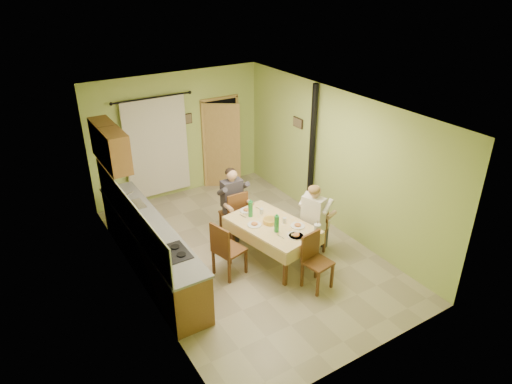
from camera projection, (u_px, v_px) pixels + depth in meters
floor at (248, 252)px, 8.54m from camera, size 4.00×6.00×0.01m
room_shell at (247, 162)px, 7.72m from camera, size 4.04×6.04×2.82m
kitchen_run at (150, 247)px, 7.82m from camera, size 0.64×3.64×1.56m
upper_cabinets at (110, 145)px, 8.09m from camera, size 0.35×1.40×0.70m
curtain at (157, 147)px, 9.91m from camera, size 1.70×0.07×2.22m
doorway at (222, 143)px, 10.71m from camera, size 0.96×0.51×2.15m
dining_table at (272, 242)px, 8.15m from camera, size 1.26×1.76×0.76m
tableware at (277, 223)px, 7.88m from camera, size 0.87×1.55×0.33m
chair_far at (234, 222)px, 8.95m from camera, size 0.44×0.44×0.99m
chair_near at (317, 272)px, 7.51m from camera, size 0.47×0.47×0.96m
chair_right at (313, 239)px, 8.40m from camera, size 0.50×0.50×0.94m
chair_left at (229, 259)px, 7.83m from camera, size 0.56×0.56×1.02m
man_far at (233, 195)px, 8.69m from camera, size 0.58×0.47×1.39m
man_right at (314, 212)px, 8.12m from camera, size 0.59×0.65×1.39m
stove_flue at (311, 169)px, 9.43m from camera, size 0.24×0.24×2.80m
picture_back at (188, 119)px, 10.12m from camera, size 0.19×0.03×0.23m
picture_right at (298, 123)px, 9.55m from camera, size 0.03×0.31×0.21m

